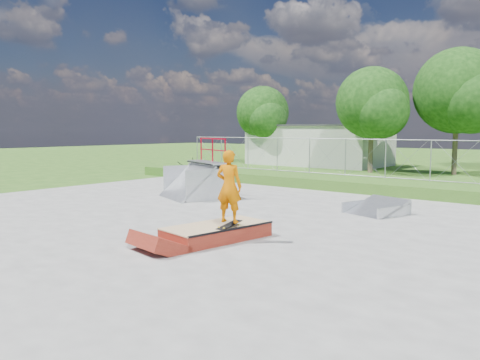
# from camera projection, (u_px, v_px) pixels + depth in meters

# --- Properties ---
(ground) EXTENTS (120.00, 120.00, 0.00)m
(ground) POSITION_uv_depth(u_px,v_px,m) (191.00, 217.00, 14.65)
(ground) COLOR #2D5C1A
(ground) RESTS_ON ground
(concrete_pad) EXTENTS (20.00, 16.00, 0.04)m
(concrete_pad) POSITION_uv_depth(u_px,v_px,m) (191.00, 216.00, 14.64)
(concrete_pad) COLOR gray
(concrete_pad) RESTS_ON ground
(grass_berm) EXTENTS (24.00, 3.00, 0.50)m
(grass_berm) POSITION_uv_depth(u_px,v_px,m) (335.00, 183.00, 21.94)
(grass_berm) COLOR #2D5C1A
(grass_berm) RESTS_ON ground
(grind_box) EXTENTS (1.67, 2.80, 0.39)m
(grind_box) POSITION_uv_depth(u_px,v_px,m) (217.00, 233.00, 11.53)
(grind_box) COLOR maroon
(grind_box) RESTS_ON concrete_pad
(quarter_pipe) EXTENTS (2.96, 2.75, 2.39)m
(quarter_pipe) POSITION_uv_depth(u_px,v_px,m) (191.00, 168.00, 18.53)
(quarter_pipe) COLOR #ADB0B5
(quarter_pipe) RESTS_ON concrete_pad
(flat_bank_ramp) EXTENTS (1.94, 2.01, 0.47)m
(flat_bank_ramp) POSITION_uv_depth(u_px,v_px,m) (376.00, 207.00, 15.05)
(flat_bank_ramp) COLOR #ADB0B5
(flat_bank_ramp) RESTS_ON concrete_pad
(skateboard) EXTENTS (0.26, 0.80, 0.13)m
(skateboard) POSITION_uv_depth(u_px,v_px,m) (229.00, 225.00, 11.24)
(skateboard) COLOR black
(skateboard) RESTS_ON grind_box
(skater) EXTENTS (0.73, 0.59, 1.74)m
(skater) POSITION_uv_depth(u_px,v_px,m) (229.00, 189.00, 11.15)
(skater) COLOR #D66801
(skater) RESTS_ON grind_box
(concrete_stairs) EXTENTS (1.50, 1.60, 0.80)m
(concrete_stairs) POSITION_uv_depth(u_px,v_px,m) (194.00, 171.00, 26.65)
(concrete_stairs) COLOR gray
(concrete_stairs) RESTS_ON ground
(chain_link_fence) EXTENTS (20.00, 0.06, 1.80)m
(chain_link_fence) POSITION_uv_depth(u_px,v_px,m) (345.00, 157.00, 22.59)
(chain_link_fence) COLOR #96999E
(chain_link_fence) RESTS_ON grass_berm
(utility_building_flat) EXTENTS (10.00, 6.00, 3.00)m
(utility_building_flat) POSITION_uv_depth(u_px,v_px,m) (319.00, 146.00, 36.47)
(utility_building_flat) COLOR #BAB9B5
(utility_building_flat) RESTS_ON ground
(tree_left_near) EXTENTS (4.76, 4.48, 6.65)m
(tree_left_near) POSITION_uv_depth(u_px,v_px,m) (375.00, 105.00, 29.04)
(tree_left_near) COLOR brown
(tree_left_near) RESTS_ON ground
(tree_center) EXTENTS (5.44, 5.12, 7.60)m
(tree_center) POSITION_uv_depth(u_px,v_px,m) (462.00, 94.00, 27.65)
(tree_center) COLOR brown
(tree_center) RESTS_ON ground
(tree_left_far) EXTENTS (4.42, 4.16, 6.18)m
(tree_left_far) POSITION_uv_depth(u_px,v_px,m) (264.00, 114.00, 36.91)
(tree_left_far) COLOR brown
(tree_left_far) RESTS_ON ground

